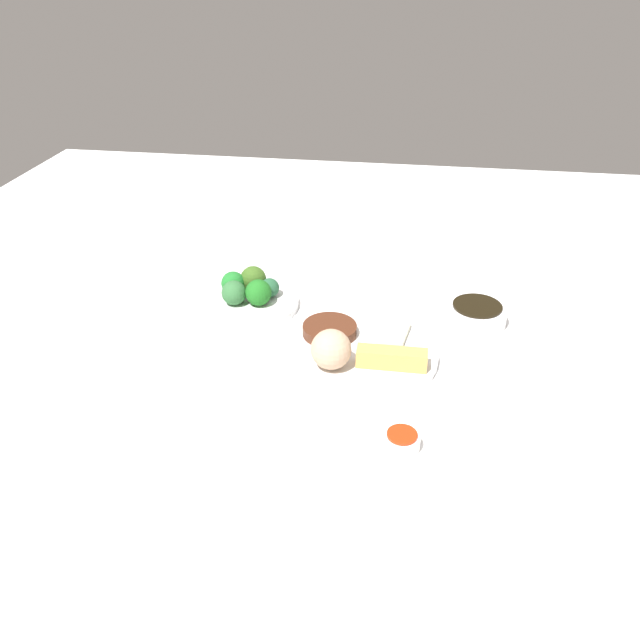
# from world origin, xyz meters

# --- Properties ---
(tabletop) EXTENTS (2.20, 2.20, 0.02)m
(tabletop) POSITION_xyz_m (0.00, 0.00, 0.01)
(tabletop) COLOR white
(tabletop) RESTS_ON ground
(main_plate) EXTENTS (0.27, 0.27, 0.02)m
(main_plate) POSITION_xyz_m (-0.03, -0.03, 0.03)
(main_plate) COLOR white
(main_plate) RESTS_ON tabletop
(rice_scoop) EXTENTS (0.07, 0.07, 0.07)m
(rice_scoop) POSITION_xyz_m (-0.08, 0.01, 0.07)
(rice_scoop) COLOR tan
(rice_scoop) RESTS_ON main_plate
(spring_roll) EXTENTS (0.03, 0.12, 0.03)m
(spring_roll) POSITION_xyz_m (-0.07, -0.09, 0.05)
(spring_roll) COLOR tan
(spring_roll) RESTS_ON main_plate
(crab_rangoon_wonton) EXTENTS (0.09, 0.09, 0.01)m
(crab_rangoon_wonton) POSITION_xyz_m (0.03, -0.07, 0.04)
(crab_rangoon_wonton) COLOR beige
(crab_rangoon_wonton) RESTS_ON main_plate
(stir_fry_heap) EXTENTS (0.10, 0.10, 0.02)m
(stir_fry_heap) POSITION_xyz_m (0.02, 0.03, 0.05)
(stir_fry_heap) COLOR #4F2717
(stir_fry_heap) RESTS_ON main_plate
(broccoli_plate) EXTENTS (0.20, 0.20, 0.01)m
(broccoli_plate) POSITION_xyz_m (0.12, 0.20, 0.03)
(broccoli_plate) COLOR white
(broccoli_plate) RESTS_ON tabletop
(broccoli_floret_0) EXTENTS (0.05, 0.05, 0.05)m
(broccoli_floret_0) POSITION_xyz_m (0.10, 0.23, 0.06)
(broccoli_floret_0) COLOR #316837
(broccoli_floret_0) RESTS_ON broccoli_plate
(broccoli_floret_1) EXTENTS (0.05, 0.05, 0.05)m
(broccoli_floret_1) POSITION_xyz_m (0.16, 0.20, 0.06)
(broccoli_floret_1) COLOR #3B5F1F
(broccoli_floret_1) RESTS_ON broccoli_plate
(broccoli_floret_2) EXTENTS (0.05, 0.05, 0.05)m
(broccoli_floret_2) POSITION_xyz_m (0.11, 0.18, 0.06)
(broccoli_floret_2) COLOR #1E6B1F
(broccoli_floret_2) RESTS_ON broccoli_plate
(broccoli_floret_3) EXTENTS (0.04, 0.04, 0.04)m
(broccoli_floret_3) POSITION_xyz_m (0.14, 0.17, 0.05)
(broccoli_floret_3) COLOR #265937
(broccoli_floret_3) RESTS_ON broccoli_plate
(broccoli_floret_6) EXTENTS (0.05, 0.05, 0.05)m
(broccoli_floret_6) POSITION_xyz_m (0.14, 0.24, 0.06)
(broccoli_floret_6) COLOR #20732A
(broccoli_floret_6) RESTS_ON broccoli_plate
(soy_sauce_bowl) EXTENTS (0.11, 0.11, 0.04)m
(soy_sauce_bowl) POSITION_xyz_m (0.12, -0.24, 0.04)
(soy_sauce_bowl) COLOR white
(soy_sauce_bowl) RESTS_ON tabletop
(soy_sauce_bowl_liquid) EXTENTS (0.09, 0.09, 0.00)m
(soy_sauce_bowl_liquid) POSITION_xyz_m (0.12, -0.24, 0.06)
(soy_sauce_bowl_liquid) COLOR black
(soy_sauce_bowl_liquid) RESTS_ON soy_sauce_bowl
(sauce_ramekin_sweet_and_sour) EXTENTS (0.05, 0.05, 0.02)m
(sauce_ramekin_sweet_and_sour) POSITION_xyz_m (-0.25, -0.11, 0.03)
(sauce_ramekin_sweet_and_sour) COLOR white
(sauce_ramekin_sweet_and_sour) RESTS_ON tabletop
(sauce_ramekin_sweet_and_sour_liquid) EXTENTS (0.04, 0.04, 0.00)m
(sauce_ramekin_sweet_and_sour_liquid) POSITION_xyz_m (-0.25, -0.11, 0.04)
(sauce_ramekin_sweet_and_sour_liquid) COLOR red
(sauce_ramekin_sweet_and_sour_liquid) RESTS_ON sauce_ramekin_sweet_and_sour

